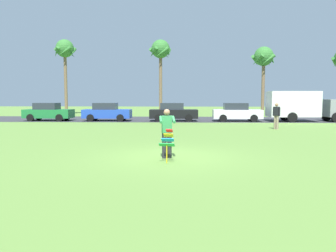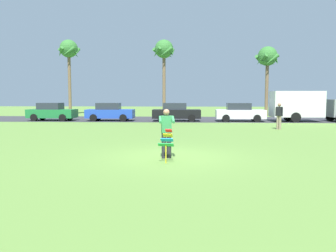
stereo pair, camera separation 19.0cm
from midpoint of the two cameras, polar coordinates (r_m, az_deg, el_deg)
ground_plane at (r=12.10m, az=0.77°, el=-5.28°), size 120.00×120.00×0.00m
road_strip at (r=31.86m, az=2.30°, el=1.16°), size 120.00×8.00×0.01m
person_kite_flyer at (r=11.70m, az=0.20°, el=-0.93°), size 0.59×0.69×1.73m
kite_held at (r=11.01m, az=0.30°, el=-2.55°), size 0.53×0.67×1.08m
parked_car_green at (r=31.77m, az=-19.02°, el=2.26°), size 4.26×1.95×1.60m
parked_car_blue at (r=30.18m, az=-9.69°, el=2.33°), size 4.21×1.85×1.60m
parked_car_black at (r=29.43m, az=1.56°, el=2.34°), size 4.25×1.94×1.60m
parked_car_white at (r=29.79m, az=12.32°, el=2.26°), size 4.23×1.90×1.60m
parked_truck_grey_van at (r=31.15m, az=22.61°, el=3.27°), size 6.75×2.24×2.62m
palm_tree_left_near at (r=42.05m, az=-16.41°, el=12.00°), size 2.58×2.71×8.84m
palm_tree_right_near at (r=39.03m, az=-0.54°, el=12.45°), size 2.58×2.71×8.61m
palm_tree_centre_far at (r=38.75m, az=16.72°, el=10.89°), size 2.58×2.71×7.60m
person_walker_near at (r=23.20m, az=18.61°, el=1.74°), size 0.39×0.47×1.73m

